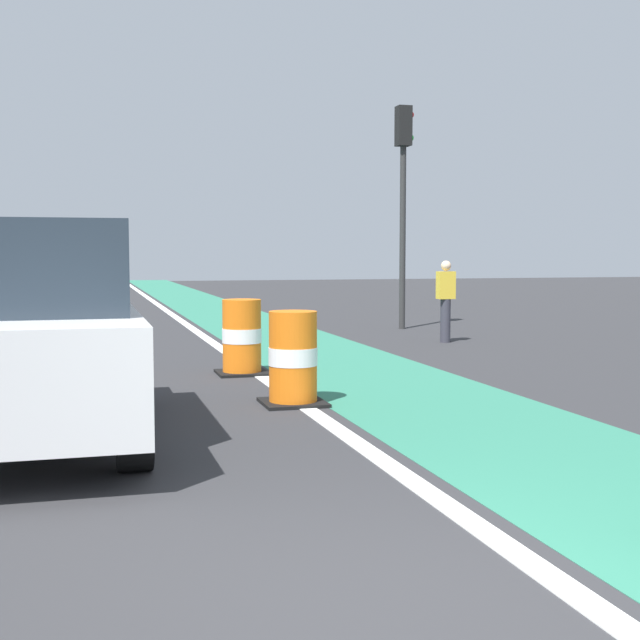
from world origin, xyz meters
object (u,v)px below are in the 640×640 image
traffic_barrel_front (293,359)px  traffic_barrel_mid (242,338)px  parked_suv_nearest (34,331)px  traffic_light_corner (403,177)px  pedestrian_crossing (446,299)px

traffic_barrel_front → traffic_barrel_mid: (-0.13, 2.61, 0.00)m
parked_suv_nearest → traffic_barrel_front: bearing=23.0°
parked_suv_nearest → traffic_light_corner: bearing=53.2°
traffic_barrel_mid → pedestrian_crossing: (4.65, 3.27, 0.33)m
traffic_barrel_mid → pedestrian_crossing: pedestrian_crossing is taller
parked_suv_nearest → traffic_light_corner: (7.58, 10.12, 2.47)m
traffic_barrel_mid → traffic_light_corner: traffic_light_corner is taller
pedestrian_crossing → traffic_barrel_mid: bearing=-144.9°
traffic_barrel_front → traffic_light_corner: (4.79, 8.94, 2.97)m
parked_suv_nearest → traffic_barrel_front: size_ratio=4.22×
traffic_barrel_mid → traffic_barrel_front: bearing=-87.2°
parked_suv_nearest → traffic_barrel_front: (2.79, 1.18, -0.50)m
traffic_barrel_mid → traffic_light_corner: (4.92, 6.32, 2.97)m
parked_suv_nearest → traffic_barrel_front: parked_suv_nearest is taller
traffic_light_corner → traffic_barrel_front: bearing=-118.2°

